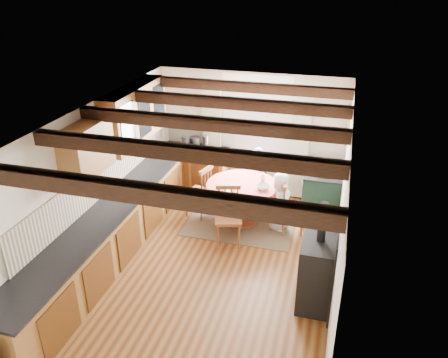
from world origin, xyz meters
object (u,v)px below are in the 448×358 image
(cast_iron_stove, at_px, (319,254))
(child_far, at_px, (257,175))
(chair_near, at_px, (228,217))
(child_right, at_px, (280,201))
(cup, at_px, (263,178))
(chair_right, at_px, (293,207))
(aga_range, at_px, (322,192))
(dining_table, at_px, (242,203))
(chair_left, at_px, (199,191))

(cast_iron_stove, distance_m, child_far, 2.90)
(chair_near, distance_m, child_far, 1.53)
(chair_near, xyz_separation_m, cast_iron_stove, (1.50, -1.04, 0.27))
(child_right, distance_m, cup, 0.51)
(chair_right, distance_m, child_right, 0.24)
(child_far, distance_m, cup, 0.66)
(child_right, relative_size, cup, 9.85)
(chair_right, relative_size, aga_range, 0.94)
(child_right, bearing_deg, cup, 68.20)
(child_far, bearing_deg, dining_table, 76.53)
(dining_table, height_order, child_far, child_far)
(chair_left, relative_size, chair_right, 1.04)
(chair_left, xyz_separation_m, child_right, (1.48, -0.07, 0.03))
(chair_near, bearing_deg, child_far, 68.03)
(cast_iron_stove, bearing_deg, chair_near, 145.22)
(dining_table, height_order, child_right, child_right)
(chair_left, bearing_deg, chair_right, 100.72)
(child_far, relative_size, cup, 10.71)
(aga_range, bearing_deg, child_far, 172.40)
(chair_left, distance_m, chair_right, 1.71)
(chair_right, relative_size, cup, 8.88)
(chair_near, xyz_separation_m, child_far, (0.16, 1.52, 0.07))
(chair_near, height_order, aga_range, chair_near)
(chair_left, distance_m, cast_iron_stove, 2.90)
(chair_near, relative_size, cup, 9.31)
(dining_table, height_order, aga_range, aga_range)
(chair_right, bearing_deg, dining_table, 73.56)
(chair_left, distance_m, aga_range, 2.23)
(dining_table, relative_size, cast_iron_stove, 0.82)
(chair_near, relative_size, child_right, 0.95)
(chair_left, distance_m, child_far, 1.19)
(child_right, bearing_deg, cast_iron_stove, -142.11)
(chair_right, height_order, cast_iron_stove, cast_iron_stove)
(chair_near, distance_m, child_right, 1.00)
(cup, bearing_deg, chair_near, -111.70)
(chair_left, height_order, cup, chair_left)
(dining_table, xyz_separation_m, child_far, (0.10, 0.81, 0.19))
(chair_left, relative_size, cup, 9.25)
(child_right, bearing_deg, dining_table, 102.06)
(aga_range, relative_size, child_far, 0.89)
(cast_iron_stove, xyz_separation_m, cup, (-1.13, 1.98, 0.04))
(child_far, xyz_separation_m, cup, (0.21, -0.58, 0.23))
(aga_range, xyz_separation_m, child_far, (-1.23, 0.16, 0.10))
(child_right, height_order, cup, child_right)
(dining_table, xyz_separation_m, cup, (0.32, 0.23, 0.42))
(chair_near, relative_size, cast_iron_stove, 0.65)
(chair_near, bearing_deg, chair_left, 119.01)
(dining_table, height_order, cast_iron_stove, cast_iron_stove)
(chair_left, bearing_deg, dining_table, 101.34)
(chair_left, bearing_deg, aga_range, 120.35)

